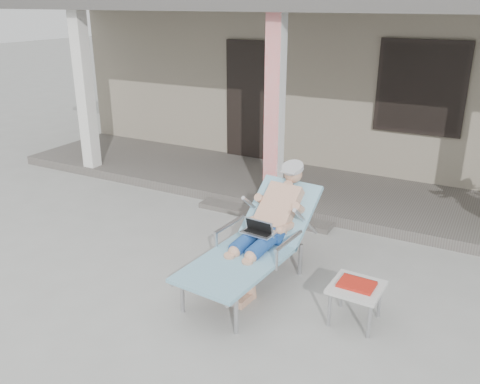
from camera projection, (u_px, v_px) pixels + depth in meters
The scene contains 7 objects.
ground at pixel (192, 275), 5.72m from camera, with size 60.00×60.00×0.00m, color #9E9E99.
house at pixel (362, 64), 10.48m from camera, with size 10.40×5.40×3.30m.
porch_deck at pixel (295, 187), 8.16m from camera, with size 10.00×2.00×0.15m, color #605B56.
porch_overhang at pixel (300, 8), 7.16m from camera, with size 10.00×2.30×2.85m.
porch_step at pixel (264, 214), 7.23m from camera, with size 2.00×0.30×0.07m, color #605B56.
lounger at pixel (261, 214), 5.35m from camera, with size 0.90×2.00×1.27m.
side_table at pixel (356, 289), 4.77m from camera, with size 0.49×0.49×0.42m.
Camera 1 is at (2.84, -4.17, 2.90)m, focal length 38.00 mm.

